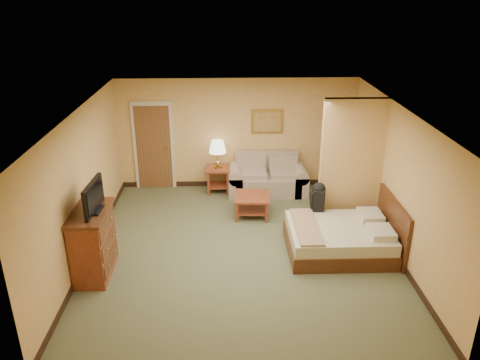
{
  "coord_description": "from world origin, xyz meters",
  "views": [
    {
      "loc": [
        -0.28,
        -7.45,
        4.51
      ],
      "look_at": [
        -0.01,
        0.6,
        1.14
      ],
      "focal_mm": 35.0,
      "sensor_mm": 36.0,
      "label": 1
    }
  ],
  "objects_px": {
    "coffee_table": "(252,201)",
    "dresser": "(93,243)",
    "bed": "(342,238)",
    "loveseat": "(267,180)"
  },
  "relations": [
    {
      "from": "coffee_table",
      "to": "dresser",
      "type": "height_order",
      "value": "dresser"
    },
    {
      "from": "dresser",
      "to": "loveseat",
      "type": "bearing_deg",
      "value": 45.79
    },
    {
      "from": "coffee_table",
      "to": "bed",
      "type": "height_order",
      "value": "bed"
    },
    {
      "from": "bed",
      "to": "loveseat",
      "type": "bearing_deg",
      "value": 112.93
    },
    {
      "from": "loveseat",
      "to": "dresser",
      "type": "bearing_deg",
      "value": -134.21
    },
    {
      "from": "coffee_table",
      "to": "dresser",
      "type": "relative_size",
      "value": 0.65
    },
    {
      "from": "coffee_table",
      "to": "bed",
      "type": "distance_m",
      "value": 2.15
    },
    {
      "from": "loveseat",
      "to": "bed",
      "type": "relative_size",
      "value": 0.95
    },
    {
      "from": "loveseat",
      "to": "coffee_table",
      "type": "distance_m",
      "value": 1.27
    },
    {
      "from": "coffee_table",
      "to": "bed",
      "type": "bearing_deg",
      "value": -43.47
    }
  ]
}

